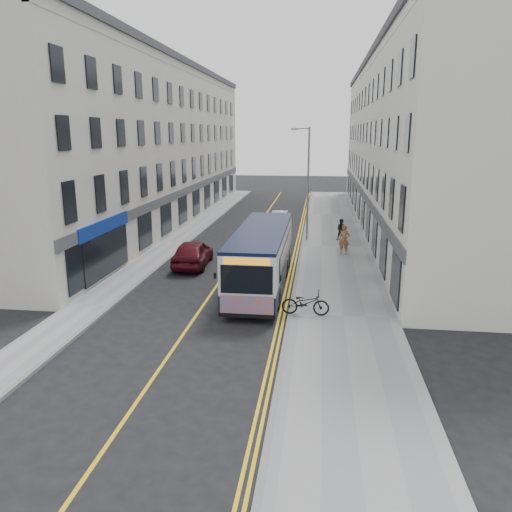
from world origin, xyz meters
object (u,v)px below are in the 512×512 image
(pedestrian_far, at_px, (342,230))
(pedestrian_near, at_px, (344,240))
(city_bus, at_px, (262,256))
(car_maroon, at_px, (193,253))
(car_white, at_px, (279,219))
(bicycle, at_px, (305,303))
(streetlamp, at_px, (307,180))

(pedestrian_far, bearing_deg, pedestrian_near, -84.40)
(city_bus, relative_size, car_maroon, 2.25)
(city_bus, relative_size, pedestrian_near, 5.54)
(pedestrian_near, distance_m, car_white, 10.97)
(city_bus, xyz_separation_m, bicycle, (2.33, -4.01, -1.00))
(streetlamp, relative_size, city_bus, 0.77)
(car_maroon, bearing_deg, car_white, -109.01)
(pedestrian_far, bearing_deg, car_maroon, -133.11)
(bicycle, xyz_separation_m, pedestrian_near, (2.07, 11.20, 0.41))
(streetlamp, bearing_deg, city_bus, -99.38)
(streetlamp, height_order, pedestrian_near, streetlamp)
(pedestrian_far, bearing_deg, streetlamp, -173.00)
(bicycle, distance_m, pedestrian_near, 11.39)
(city_bus, xyz_separation_m, car_maroon, (-4.47, 3.56, -0.86))
(car_white, height_order, car_maroon, car_maroon)
(city_bus, relative_size, pedestrian_far, 6.67)
(streetlamp, bearing_deg, bicycle, -88.24)
(city_bus, xyz_separation_m, pedestrian_far, (4.41, 11.34, -0.75))
(city_bus, height_order, bicycle, city_bus)
(streetlamp, height_order, car_maroon, streetlamp)
(bicycle, bearing_deg, car_maroon, 43.77)
(pedestrian_far, relative_size, car_white, 0.42)
(bicycle, bearing_deg, car_white, 9.51)
(car_white, bearing_deg, pedestrian_far, -48.94)
(bicycle, relative_size, car_white, 0.54)
(pedestrian_near, distance_m, pedestrian_far, 4.15)
(car_maroon, bearing_deg, pedestrian_near, -160.30)
(pedestrian_near, bearing_deg, bicycle, -89.84)
(bicycle, distance_m, car_maroon, 10.18)
(streetlamp, xyz_separation_m, car_maroon, (-6.34, -7.72, -3.60))
(city_bus, bearing_deg, streetlamp, 80.62)
(pedestrian_near, relative_size, car_white, 0.50)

